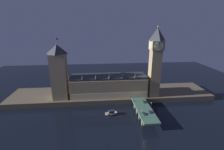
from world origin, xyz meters
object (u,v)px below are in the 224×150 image
Objects in this scene: pedestrian_far_rail at (134,101)px; street_lamp_far at (134,98)px; street_lamp_mid at (151,105)px; boat_upstream at (111,113)px; pedestrian_near_rail at (140,113)px; pedestrian_mid_walk at (152,109)px; street_lamp_near at (142,113)px; victoria_tower at (59,72)px; clock_tower at (155,61)px; car_southbound_lead at (150,112)px; car_northbound_trail at (144,114)px; car_southbound_trail at (144,102)px.

pedestrian_far_rail is 0.28× the size of street_lamp_far.
street_lamp_far is at bearing 130.64° from street_lamp_mid.
street_lamp_mid is (12.23, -13.93, 2.78)m from pedestrian_far_rail.
street_lamp_far is 0.50× the size of boat_upstream.
street_lamp_far reaches higher than pedestrian_near_rail.
pedestrian_mid_walk is 17.19m from street_lamp_near.
clock_tower is at bearing -1.28° from victoria_tower.
car_southbound_lead is at bearing -112.02° from clock_tower.
car_northbound_trail is at bearing -82.04° from street_lamp_far.
pedestrian_mid_walk is 20.80m from pedestrian_far_rail.
pedestrian_near_rail reaches higher than car_southbound_lead.
victoria_tower is 95.57m from pedestrian_mid_walk.
clock_tower is at bearing 67.98° from car_southbound_lead.
boat_upstream is (-22.49, 19.35, -10.08)m from street_lamp_near.
victoria_tower is 33.45× the size of pedestrian_near_rail.
pedestrian_near_rail is 7.36m from street_lamp_near.
victoria_tower is 4.93× the size of boat_upstream.
car_northbound_trail reaches higher than boat_upstream.
car_southbound_trail is 2.88× the size of pedestrian_mid_walk.
victoria_tower is 13.12× the size of car_southbound_trail.
street_lamp_mid reaches higher than car_southbound_lead.
pedestrian_near_rail is at bearing -114.01° from car_southbound_trail.
pedestrian_far_rail reaches higher than pedestrian_mid_walk.
victoria_tower is 36.05× the size of pedestrian_far_rail.
car_southbound_lead is at bearing 39.40° from street_lamp_near.
car_northbound_trail is 0.36× the size of boat_upstream.
street_lamp_far reaches higher than car_southbound_lead.
clock_tower reaches higher than pedestrian_mid_walk.
street_lamp_far is at bearing 113.03° from car_southbound_lead.
victoria_tower is 79.37m from pedestrian_far_rail.
pedestrian_mid_walk is (84.48, -36.99, -25.08)m from victoria_tower.
clock_tower is 44.19m from street_lamp_far.
car_southbound_trail is 33.17m from boat_upstream.
victoria_tower is 13.57× the size of car_northbound_trail.
street_lamp_near is at bearing -109.33° from car_southbound_trail.
street_lamp_mid is 36.64m from boat_upstream.
pedestrian_near_rail is 0.26× the size of street_lamp_near.
pedestrian_near_rail reaches higher than pedestrian_far_rail.
victoria_tower is at bearing 146.10° from street_lamp_near.
boat_upstream is at bearing 151.66° from car_northbound_trail.
pedestrian_mid_walk is at bearing -12.66° from boat_upstream.
boat_upstream is at bearing -157.88° from pedestrian_far_rail.
pedestrian_mid_walk reaches higher than car_southbound_trail.
boat_upstream is (-22.89, -9.30, -6.59)m from pedestrian_far_rail.
car_northbound_trail is at bearing -105.72° from car_southbound_trail.
victoria_tower is 77.92m from street_lamp_far.
street_lamp_far reaches higher than car_southbound_trail.
car_southbound_lead is 12.57m from street_lamp_near.
pedestrian_far_rail is 25.57m from boat_upstream.
pedestrian_near_rail is 14.98m from street_lamp_mid.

